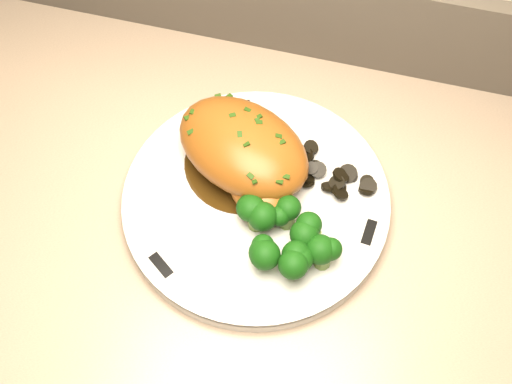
# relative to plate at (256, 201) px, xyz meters

# --- Properties ---
(plate) EXTENTS (0.35, 0.35, 0.02)m
(plate) POSITION_rel_plate_xyz_m (0.00, 0.00, 0.00)
(plate) COLOR silver
(plate) RESTS_ON counter
(rim_accent_0) EXTENTS (0.01, 0.03, 0.00)m
(rim_accent_0) POSITION_rel_plate_xyz_m (0.12, -0.01, 0.01)
(rim_accent_0) COLOR black
(rim_accent_0) RESTS_ON plate
(rim_accent_1) EXTENTS (0.03, 0.02, 0.00)m
(rim_accent_1) POSITION_rel_plate_xyz_m (-0.05, 0.11, 0.01)
(rim_accent_1) COLOR black
(rim_accent_1) RESTS_ON plate
(rim_accent_2) EXTENTS (0.03, 0.03, 0.00)m
(rim_accent_2) POSITION_rel_plate_xyz_m (-0.07, -0.10, 0.01)
(rim_accent_2) COLOR black
(rim_accent_2) RESTS_ON plate
(gravy_pool) EXTENTS (0.13, 0.13, 0.00)m
(gravy_pool) POSITION_rel_plate_xyz_m (-0.02, 0.04, 0.01)
(gravy_pool) COLOR #321F09
(gravy_pool) RESTS_ON plate
(chicken_breast) EXTENTS (0.18, 0.16, 0.06)m
(chicken_breast) POSITION_rel_plate_xyz_m (-0.02, 0.03, 0.04)
(chicken_breast) COLOR #97521A
(chicken_breast) RESTS_ON plate
(mushroom_pile) EXTENTS (0.08, 0.06, 0.02)m
(mushroom_pile) POSITION_rel_plate_xyz_m (0.08, 0.04, 0.01)
(mushroom_pile) COLOR black
(mushroom_pile) RESTS_ON plate
(broccoli_florets) EXTENTS (0.10, 0.07, 0.04)m
(broccoli_florets) POSITION_rel_plate_xyz_m (0.05, -0.05, 0.03)
(broccoli_florets) COLOR #597431
(broccoli_florets) RESTS_ON plate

